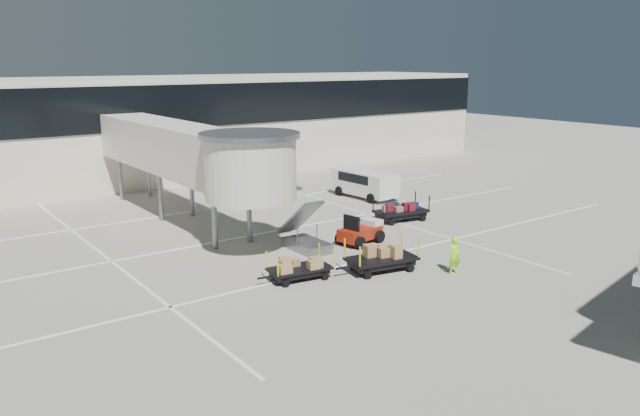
# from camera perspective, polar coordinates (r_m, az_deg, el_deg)

# --- Properties ---
(ground) EXTENTS (140.00, 140.00, 0.00)m
(ground) POSITION_cam_1_polar(r_m,az_deg,el_deg) (28.69, 6.91, -5.75)
(ground) COLOR #ACA59A
(ground) RESTS_ON ground
(lane_markings) EXTENTS (40.00, 30.00, 0.02)m
(lane_markings) POSITION_cam_1_polar(r_m,az_deg,el_deg) (35.41, -4.22, -1.96)
(lane_markings) COLOR white
(lane_markings) RESTS_ON ground
(terminal) EXTENTS (64.00, 12.11, 15.20)m
(terminal) POSITION_cam_1_polar(r_m,az_deg,el_deg) (53.17, -15.94, 7.21)
(terminal) COLOR silver
(terminal) RESTS_ON ground
(jet_bridge) EXTENTS (5.70, 20.40, 6.03)m
(jet_bridge) POSITION_cam_1_polar(r_m,az_deg,el_deg) (35.54, -11.40, 4.92)
(jet_bridge) COLOR beige
(jet_bridge) RESTS_ON ground
(baggage_tug) EXTENTS (2.64, 1.95, 1.62)m
(baggage_tug) POSITION_cam_1_polar(r_m,az_deg,el_deg) (32.66, 3.77, -2.22)
(baggage_tug) COLOR maroon
(baggage_tug) RESTS_ON ground
(suitcase_cart) EXTENTS (3.97, 2.06, 1.52)m
(suitcase_cart) POSITION_cam_1_polar(r_m,az_deg,el_deg) (37.45, 7.41, -0.33)
(suitcase_cart) COLOR black
(suitcase_cart) RESTS_ON ground
(box_cart_near) EXTENTS (3.99, 2.14, 1.53)m
(box_cart_near) POSITION_cam_1_polar(r_m,az_deg,el_deg) (28.53, 5.53, -4.60)
(box_cart_near) COLOR black
(box_cart_near) RESTS_ON ground
(box_cart_far) EXTENTS (3.41, 1.71, 1.31)m
(box_cart_far) POSITION_cam_1_polar(r_m,az_deg,el_deg) (27.32, -1.79, -5.44)
(box_cart_far) COLOR black
(box_cart_far) RESTS_ON ground
(ground_worker) EXTENTS (0.67, 0.49, 1.71)m
(ground_worker) POSITION_cam_1_polar(r_m,az_deg,el_deg) (28.53, 12.23, -4.26)
(ground_worker) COLOR #96EB18
(ground_worker) RESTS_ON ground
(minivan) EXTENTS (2.40, 4.96, 1.83)m
(minivan) POSITION_cam_1_polar(r_m,az_deg,el_deg) (43.50, 4.02, 2.41)
(minivan) COLOR silver
(minivan) RESTS_ON ground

